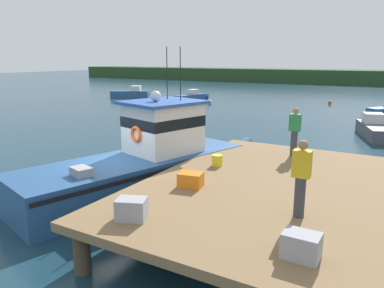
{
  "coord_description": "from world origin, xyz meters",
  "views": [
    {
      "loc": [
        7.75,
        -9.09,
        4.42
      ],
      "look_at": [
        1.2,
        2.24,
        1.4
      ],
      "focal_mm": 34.94,
      "sensor_mm": 36.0,
      "label": 1
    }
  ],
  "objects": [
    {
      "name": "mooring_buoy_inshore",
      "position": [
        1.17,
        29.31,
        0.18
      ],
      "size": [
        0.36,
        0.36,
        0.36
      ],
      "primitive_type": "sphere",
      "color": "#EA5B19",
      "rests_on": "ground"
    },
    {
      "name": "moored_boat_far_right",
      "position": [
        -12.04,
        25.03,
        0.41
      ],
      "size": [
        1.92,
        4.79,
        1.2
      ],
      "color": "#285184",
      "rests_on": "ground"
    },
    {
      "name": "main_fishing_boat",
      "position": [
        0.36,
        0.78,
        1.01
      ],
      "size": [
        4.7,
        9.91,
        4.8
      ],
      "color": "#285184",
      "rests_on": "ground"
    },
    {
      "name": "ground_plane",
      "position": [
        0.0,
        0.0,
        0.0
      ],
      "size": [
        200.0,
        200.0,
        0.0
      ],
      "primitive_type": "plane",
      "color": "#193847"
    },
    {
      "name": "bait_bucket",
      "position": [
        2.92,
        0.8,
        1.37
      ],
      "size": [
        0.32,
        0.32,
        0.34
      ],
      "primitive_type": "cylinder",
      "color": "yellow",
      "rests_on": "dock"
    },
    {
      "name": "far_shoreline",
      "position": [
        0.0,
        62.0,
        1.2
      ],
      "size": [
        120.0,
        8.0,
        2.4
      ],
      "primitive_type": "cube",
      "color": "#284723",
      "rests_on": "ground"
    },
    {
      "name": "deckhand_further_back",
      "position": [
        6.05,
        -1.73,
        2.06
      ],
      "size": [
        0.36,
        0.22,
        1.63
      ],
      "color": "#383842",
      "rests_on": "dock"
    },
    {
      "name": "deckhand_by_the_boat",
      "position": [
        4.61,
        3.14,
        2.06
      ],
      "size": [
        0.36,
        0.22,
        1.63
      ],
      "color": "#383842",
      "rests_on": "dock"
    },
    {
      "name": "dock",
      "position": [
        4.8,
        0.0,
        1.07
      ],
      "size": [
        6.0,
        9.0,
        1.2
      ],
      "color": "#4C3D2D",
      "rests_on": "ground"
    },
    {
      "name": "crate_single_far",
      "position": [
        6.51,
        -3.36,
        1.42
      ],
      "size": [
        0.61,
        0.45,
        0.44
      ],
      "primitive_type": "cube",
      "rotation": [
        0.0,
        0.0,
        -0.02
      ],
      "color": "#9E9EA3",
      "rests_on": "dock"
    },
    {
      "name": "moored_boat_off_the_point",
      "position": [
        -19.58,
        24.66,
        0.46
      ],
      "size": [
        5.11,
        3.49,
        1.34
      ],
      "color": "#285184",
      "rests_on": "ground"
    },
    {
      "name": "mooring_buoy_channel_marker",
      "position": [
        -9.0,
        23.38,
        0.22
      ],
      "size": [
        0.44,
        0.44,
        0.44
      ],
      "primitive_type": "sphere",
      "color": "silver",
      "rests_on": "ground"
    },
    {
      "name": "crate_stack_near_edge",
      "position": [
        3.17,
        -1.24,
        1.38
      ],
      "size": [
        0.67,
        0.55,
        0.36
      ],
      "primitive_type": "cube",
      "rotation": [
        0.0,
        0.0,
        0.19
      ],
      "color": "orange",
      "rests_on": "dock"
    },
    {
      "name": "crate_stack_mid_dock",
      "position": [
        3.12,
        -3.55,
        1.42
      ],
      "size": [
        0.72,
        0.63,
        0.44
      ],
      "primitive_type": "cube",
      "rotation": [
        0.0,
        0.0,
        0.39
      ],
      "color": "#9E9EA3",
      "rests_on": "dock"
    },
    {
      "name": "moored_boat_far_left",
      "position": [
        6.24,
        14.45,
        0.45
      ],
      "size": [
        2.56,
        5.19,
        1.3
      ],
      "color": "#4C4C51",
      "rests_on": "ground"
    }
  ]
}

